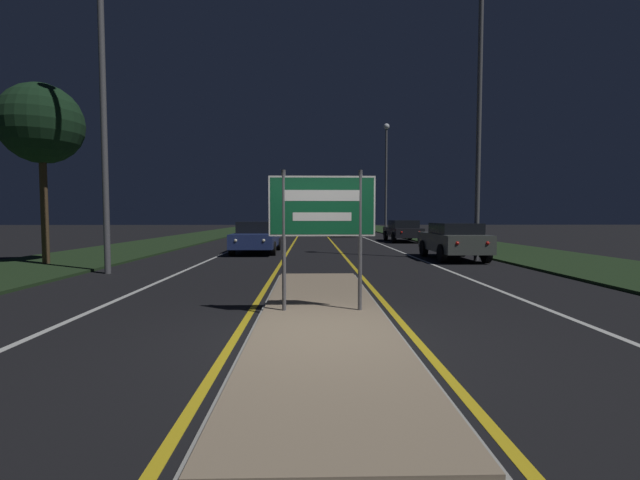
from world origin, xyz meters
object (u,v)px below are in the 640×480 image
object	(u,v)px
streetlight_right_far	(386,167)
highway_sign	(322,213)
car_receding_0	(453,240)
car_receding_1	(403,230)
car_receding_2	(343,228)
streetlight_right_near	(480,72)
car_approaching_0	(257,236)
streetlight_left_near	(101,39)

from	to	relation	value
streetlight_right_far	highway_sign	bearing A→B (deg)	-102.23
car_receding_0	car_receding_1	bearing A→B (deg)	87.30
car_receding_0	car_receding_2	size ratio (longest dim) A/B	0.89
streetlight_right_near	car_receding_2	bearing A→B (deg)	99.91
car_receding_0	car_approaching_0	xyz separation A→B (m)	(-8.27, 3.41, -0.01)
highway_sign	car_receding_0	xyz separation A→B (m)	(5.53, 9.59, -1.01)
streetlight_left_near	highway_sign	bearing A→B (deg)	-41.73
car_receding_0	streetlight_right_far	bearing A→B (deg)	88.16
car_receding_1	car_approaching_0	distance (m)	12.31
streetlight_right_far	car_receding_2	distance (m)	6.35
streetlight_left_near	car_receding_0	size ratio (longest dim) A/B	2.58
highway_sign	car_receding_2	distance (m)	29.89
car_approaching_0	car_receding_2	bearing A→B (deg)	72.01
highway_sign	streetlight_left_near	world-z (taller)	streetlight_left_near
streetlight_left_near	car_receding_1	bearing A→B (deg)	52.07
car_receding_0	car_receding_2	world-z (taller)	car_receding_0
highway_sign	car_receding_0	world-z (taller)	highway_sign
highway_sign	streetlight_right_near	distance (m)	12.39
streetlight_left_near	car_receding_0	world-z (taller)	streetlight_left_near
streetlight_right_near	car_approaching_0	distance (m)	11.75
car_receding_1	car_approaching_0	bearing A→B (deg)	-135.86
car_receding_2	car_approaching_0	xyz separation A→B (m)	(-5.44, -16.75, 0.06)
highway_sign	car_receding_1	distance (m)	22.44
streetlight_right_near	highway_sign	bearing A→B (deg)	-124.50
streetlight_right_far	car_approaching_0	distance (m)	18.40
streetlight_left_near	streetlight_right_near	xyz separation A→B (m)	(12.62, 3.53, 0.32)
streetlight_right_near	streetlight_right_far	size ratio (longest dim) A/B	1.19
car_receding_0	highway_sign	bearing A→B (deg)	-119.98
streetlight_right_far	car_receding_0	world-z (taller)	streetlight_right_far
streetlight_right_near	car_approaching_0	xyz separation A→B (m)	(-9.04, 3.83, -6.46)
streetlight_right_far	car_receding_2	bearing A→B (deg)	157.12
streetlight_right_near	car_receding_2	world-z (taller)	streetlight_right_near
highway_sign	car_approaching_0	bearing A→B (deg)	101.88
streetlight_left_near	car_receding_1	size ratio (longest dim) A/B	2.23
streetlight_left_near	car_receding_0	distance (m)	13.92
highway_sign	streetlight_right_near	size ratio (longest dim) A/B	0.22
streetlight_left_near	streetlight_right_near	bearing A→B (deg)	15.63
car_receding_1	car_receding_2	world-z (taller)	car_receding_1
highway_sign	streetlight_right_far	xyz separation A→B (m)	(6.13, 28.30, 4.06)
car_receding_0	streetlight_right_near	bearing A→B (deg)	-28.81
car_receding_2	car_approaching_0	size ratio (longest dim) A/B	0.99
car_receding_1	highway_sign	bearing A→B (deg)	-105.78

